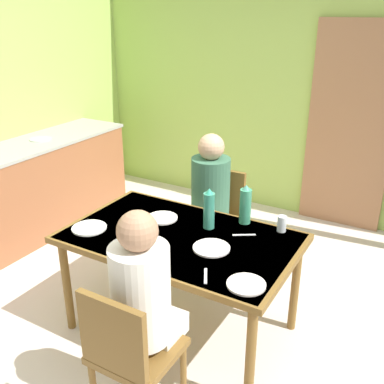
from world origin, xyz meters
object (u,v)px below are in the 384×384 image
kitchen_counter (16,195)px  person_near_diner (142,290)px  dining_table (180,245)px  person_far_diner (210,189)px  chair_near_diner (129,352)px  water_bottle_green_near (209,209)px  water_bottle_green_far (245,205)px  chair_far_diner (217,216)px

kitchen_counter → person_near_diner: (2.21, -1.02, 0.33)m
dining_table → kitchen_counter: bearing=170.2°
person_far_diner → kitchen_counter: bearing=9.7°
dining_table → chair_near_diner: bearing=-76.9°
water_bottle_green_near → water_bottle_green_far: bearing=47.0°
kitchen_counter → dining_table: kitchen_counter is taller
person_far_diner → water_bottle_green_far: bearing=145.8°
chair_far_diner → person_far_diner: 0.31m
kitchen_counter → water_bottle_green_near: water_bottle_green_near is taller
water_bottle_green_far → kitchen_counter: bearing=-179.2°
chair_far_diner → person_far_diner: bearing=90.0°
kitchen_counter → water_bottle_green_far: water_bottle_green_far is taller
chair_far_diner → person_far_diner: size_ratio=1.13×
dining_table → person_far_diner: bearing=102.0°
chair_near_diner → water_bottle_green_far: water_bottle_green_far is taller
kitchen_counter → water_bottle_green_far: (2.30, 0.03, 0.41)m
person_near_diner → person_far_diner: same height
dining_table → person_far_diner: (-0.14, 0.67, 0.12)m
kitchen_counter → chair_near_diner: 2.49m
kitchen_counter → person_far_diner: bearing=9.7°
chair_near_diner → water_bottle_green_far: (0.09, 1.19, 0.36)m
chair_near_diner → person_far_diner: size_ratio=1.13×
dining_table → chair_far_diner: chair_far_diner is taller
chair_far_diner → person_near_diner: 1.54m
chair_near_diner → water_bottle_green_near: size_ratio=3.09×
person_near_diner → chair_near_diner: bearing=-90.0°
chair_near_diner → person_far_diner: 1.54m
person_far_diner → water_bottle_green_far: (0.42, -0.29, 0.08)m
dining_table → chair_far_diner: (-0.14, 0.80, -0.16)m
person_far_diner → water_bottle_green_near: (0.25, -0.48, 0.08)m
dining_table → person_near_diner: person_near_diner is taller
person_near_diner → water_bottle_green_far: (0.09, 1.05, 0.08)m
chair_far_diner → water_bottle_green_far: bearing=134.9°
kitchen_counter → chair_far_diner: size_ratio=2.90×
dining_table → person_near_diner: size_ratio=1.92×
chair_near_diner → kitchen_counter: bearing=152.4°
dining_table → person_near_diner: bearing=-74.3°
person_far_diner → water_bottle_green_near: 0.54m
dining_table → person_near_diner: 0.70m
dining_table → water_bottle_green_near: size_ratio=5.26×
kitchen_counter → person_far_diner: size_ratio=3.28×
water_bottle_green_near → person_far_diner: bearing=117.3°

